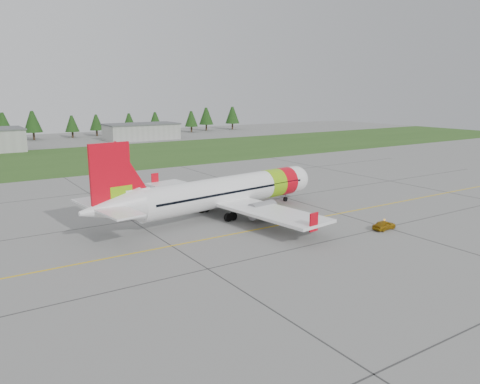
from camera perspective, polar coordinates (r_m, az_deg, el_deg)
ground at (r=53.11m, az=10.40°, el=-5.96°), size 320.00×320.00×0.00m
aircraft at (r=62.56m, az=-2.11°, el=-0.02°), size 35.90×33.38×10.90m
follow_me_car at (r=58.86m, az=17.23°, el=-2.84°), size 1.23×1.42×3.32m
grass_strip at (r=124.52m, az=-16.51°, el=4.13°), size 320.00×50.00×0.03m
taxi_guideline at (r=58.87m, az=5.04°, el=-3.99°), size 120.00×0.25×0.02m
hangar_east at (r=166.21m, az=-11.91°, el=7.16°), size 24.00×12.00×5.20m
treeline at (r=178.21m, az=-21.91°, el=7.65°), size 160.00×8.00×10.00m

